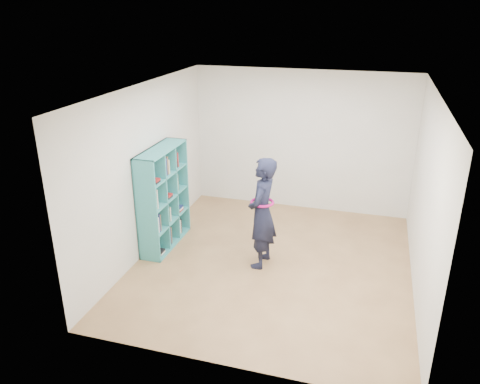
% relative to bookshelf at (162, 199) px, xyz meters
% --- Properties ---
extents(floor, '(4.50, 4.50, 0.00)m').
position_rel_bookshelf_xyz_m(floor, '(1.84, -0.13, -0.79)').
color(floor, brown).
rests_on(floor, ground).
extents(ceiling, '(4.50, 4.50, 0.00)m').
position_rel_bookshelf_xyz_m(ceiling, '(1.84, -0.13, 1.81)').
color(ceiling, white).
rests_on(ceiling, wall_back).
extents(wall_left, '(0.02, 4.50, 2.60)m').
position_rel_bookshelf_xyz_m(wall_left, '(-0.16, -0.13, 0.51)').
color(wall_left, beige).
rests_on(wall_left, floor).
extents(wall_right, '(0.02, 4.50, 2.60)m').
position_rel_bookshelf_xyz_m(wall_right, '(3.84, -0.13, 0.51)').
color(wall_right, beige).
rests_on(wall_right, floor).
extents(wall_back, '(4.00, 0.02, 2.60)m').
position_rel_bookshelf_xyz_m(wall_back, '(1.84, 2.12, 0.51)').
color(wall_back, beige).
rests_on(wall_back, floor).
extents(wall_front, '(4.00, 0.02, 2.60)m').
position_rel_bookshelf_xyz_m(wall_front, '(1.84, -2.38, 0.51)').
color(wall_front, beige).
rests_on(wall_front, floor).
extents(bookshelf, '(0.35, 1.21, 1.62)m').
position_rel_bookshelf_xyz_m(bookshelf, '(0.00, 0.00, 0.00)').
color(bookshelf, teal).
rests_on(bookshelf, floor).
extents(person, '(0.44, 0.64, 1.67)m').
position_rel_bookshelf_xyz_m(person, '(1.67, -0.19, 0.05)').
color(person, black).
rests_on(person, floor).
extents(smartphone, '(0.03, 0.10, 0.14)m').
position_rel_bookshelf_xyz_m(smartphone, '(1.55, -0.08, 0.16)').
color(smartphone, silver).
rests_on(smartphone, person).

